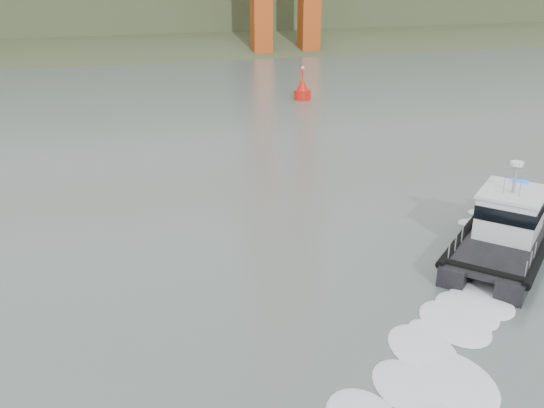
# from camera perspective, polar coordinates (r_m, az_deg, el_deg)

# --- Properties ---
(ground) EXTENTS (400.00, 400.00, 0.00)m
(ground) POSITION_cam_1_polar(r_m,az_deg,el_deg) (26.38, 4.13, -10.25)
(ground) COLOR #4B5953
(ground) RESTS_ON ground
(patrol_boat) EXTENTS (10.26, 9.81, 5.06)m
(patrol_boat) POSITION_cam_1_polar(r_m,az_deg,el_deg) (33.20, 21.23, -2.27)
(patrol_boat) COLOR black
(patrol_boat) RESTS_ON ground
(nav_buoy) EXTENTS (1.81, 1.81, 3.77)m
(nav_buoy) POSITION_cam_1_polar(r_m,az_deg,el_deg) (66.95, 2.87, 10.64)
(nav_buoy) COLOR red
(nav_buoy) RESTS_ON ground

